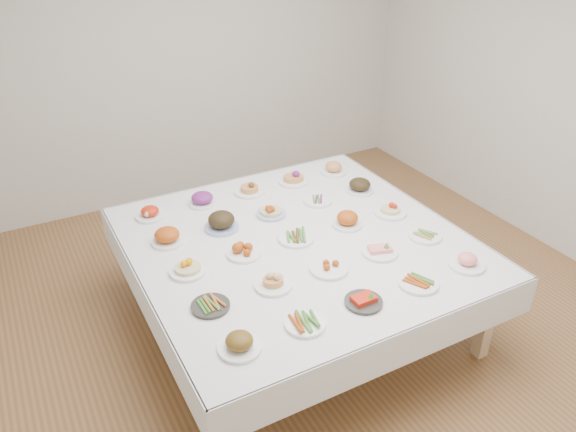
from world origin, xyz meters
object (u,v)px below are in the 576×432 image
display_table (298,247)px  dish_24 (334,167)px  dish_0 (239,340)px  dish_12 (296,237)px

display_table → dish_24: (0.86, 0.85, 0.13)m
dish_0 → dish_12: size_ratio=0.92×
dish_12 → dish_0: bearing=-134.4°
display_table → dish_24: 1.22m
dish_0 → display_table: bearing=45.0°
dish_0 → dish_24: 2.41m
dish_0 → dish_12: 1.20m
display_table → dish_0: dish_0 is taller
display_table → dish_12: size_ratio=8.77×
display_table → dish_0: 1.21m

